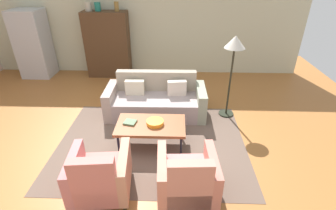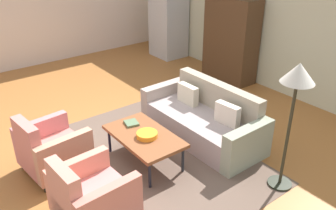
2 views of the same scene
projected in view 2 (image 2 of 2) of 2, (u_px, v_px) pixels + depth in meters
The scene contains 13 objects.
ground_plane at pixel (118, 148), 5.61m from camera, with size 10.82×10.82×0.00m, color #A2642F.
wall_back at pixel (282, 22), 7.04m from camera, with size 9.02×0.12×2.80m, color beige.
wall_left at pixel (13, 9), 8.17m from camera, with size 0.12×7.59×2.80m, color beige.
area_rug at pixel (148, 159), 5.33m from camera, with size 3.40×2.60×0.01m, color brown.
couch at pixel (205, 120), 5.82m from camera, with size 2.11×0.93×0.86m.
coffee_table at pixel (144, 137), 5.12m from camera, with size 1.20×0.70×0.45m.
armchair_left at pixel (50, 151), 4.94m from camera, with size 0.87×0.87×0.88m.
armchair_right at pixel (89, 198), 4.09m from camera, with size 0.84×0.84×0.88m.
fruit_bowl at pixel (147, 135), 5.03m from camera, with size 0.30×0.30×0.07m, color orange.
book_stack at pixel (131, 123), 5.36m from camera, with size 0.24×0.23×0.03m.
cabinet at pixel (231, 39), 7.77m from camera, with size 1.20×0.51×1.80m.
refrigerator at pixel (168, 20), 9.17m from camera, with size 0.80×0.73×1.85m.
floor_lamp at pixel (297, 85), 4.18m from camera, with size 0.40×0.40×1.72m.
Camera 2 is at (4.21, -2.24, 3.12)m, focal length 38.54 mm.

